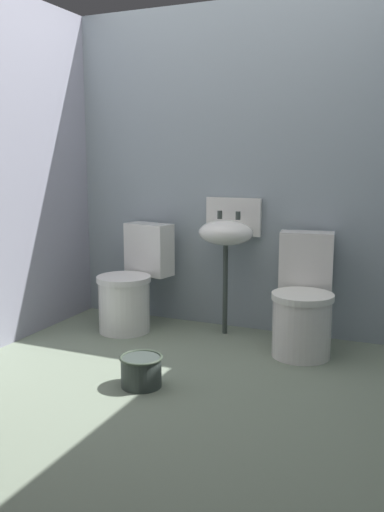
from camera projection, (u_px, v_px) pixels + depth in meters
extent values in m
cube|color=gray|center=(171.00, 392.00, 3.16)|extent=(3.07, 2.81, 0.08)
cube|color=#8A97A0|center=(243.00, 170.00, 4.07)|extent=(3.07, 0.10, 2.38)
cylinder|color=white|center=(124.00, 306.00, 4.10)|extent=(0.45, 0.45, 0.38)
cylinder|color=silver|center=(124.00, 279.00, 4.06)|extent=(0.47, 0.47, 0.04)
cube|color=white|center=(149.00, 249.00, 4.27)|extent=(0.39, 0.25, 0.40)
cylinder|color=white|center=(302.00, 328.00, 3.58)|extent=(0.43, 0.43, 0.38)
cylinder|color=white|center=(303.00, 297.00, 3.54)|extent=(0.46, 0.46, 0.04)
cube|color=white|center=(306.00, 261.00, 3.80)|extent=(0.38, 0.23, 0.40)
cylinder|color=#343D39|center=(225.00, 290.00, 4.02)|extent=(0.04, 0.04, 0.66)
ellipsoid|color=white|center=(226.00, 233.00, 3.95)|extent=(0.40, 0.32, 0.18)
cube|color=white|center=(234.00, 217.00, 4.08)|extent=(0.42, 0.04, 0.28)
cylinder|color=#343D39|center=(220.00, 215.00, 4.01)|extent=(0.04, 0.04, 0.06)
cylinder|color=#343D39|center=(238.00, 216.00, 3.95)|extent=(0.04, 0.04, 0.06)
cylinder|color=#343D39|center=(141.00, 372.00, 3.12)|extent=(0.23, 0.23, 0.17)
torus|color=#374335|center=(141.00, 358.00, 3.11)|extent=(0.25, 0.25, 0.02)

